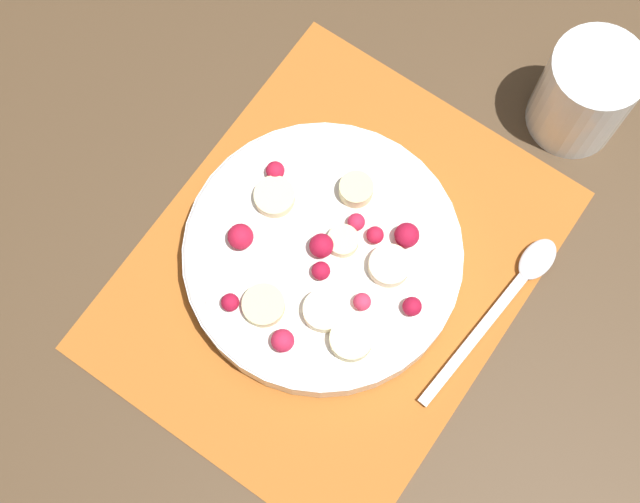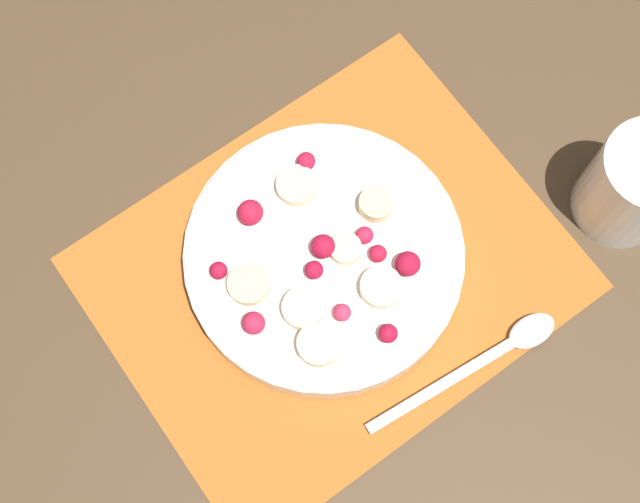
{
  "view_description": "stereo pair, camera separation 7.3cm",
  "coord_description": "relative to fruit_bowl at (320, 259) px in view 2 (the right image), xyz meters",
  "views": [
    {
      "loc": [
        0.18,
        0.11,
        0.74
      ],
      "look_at": [
        0.0,
        -0.01,
        0.05
      ],
      "focal_mm": 50.0,
      "sensor_mm": 36.0,
      "label": 1
    },
    {
      "loc": [
        0.13,
        0.16,
        0.74
      ],
      "look_at": [
        0.0,
        -0.01,
        0.05
      ],
      "focal_mm": 50.0,
      "sensor_mm": 36.0,
      "label": 2
    }
  ],
  "objects": [
    {
      "name": "spoon",
      "position": [
        -0.08,
        0.15,
        -0.02
      ],
      "size": [
        0.18,
        0.03,
        0.01
      ],
      "rotation": [
        0.0,
        0.0,
        3.05
      ],
      "color": "silver",
      "rests_on": "placemat"
    },
    {
      "name": "ground_plane",
      "position": [
        -0.0,
        0.01,
        -0.03
      ],
      "size": [
        3.0,
        3.0,
        0.0
      ],
      "primitive_type": "plane",
      "color": "#4C3823"
    },
    {
      "name": "fruit_bowl",
      "position": [
        0.0,
        0.0,
        0.0
      ],
      "size": [
        0.23,
        0.23,
        0.05
      ],
      "color": "white",
      "rests_on": "placemat"
    },
    {
      "name": "drinking_glass",
      "position": [
        -0.25,
        0.11,
        0.02
      ],
      "size": [
        0.08,
        0.08,
        0.1
      ],
      "color": "white",
      "rests_on": "ground_plane"
    },
    {
      "name": "placemat",
      "position": [
        -0.0,
        0.01,
        -0.02
      ],
      "size": [
        0.38,
        0.3,
        0.01
      ],
      "color": "#B26023",
      "rests_on": "ground_plane"
    }
  ]
}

